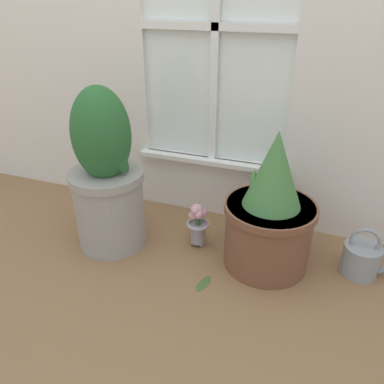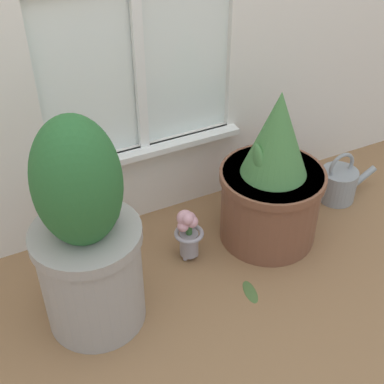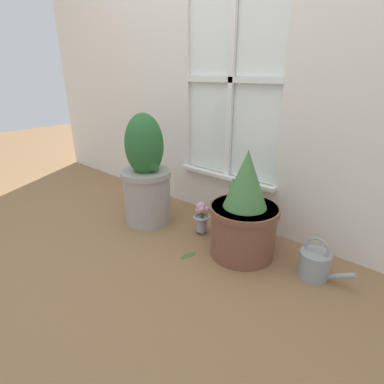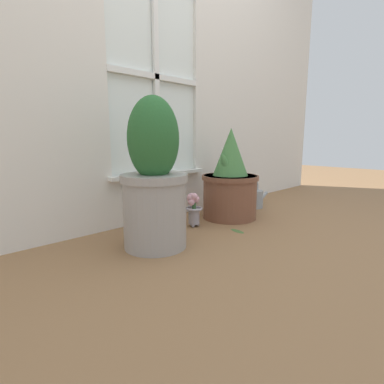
% 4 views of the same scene
% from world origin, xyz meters
% --- Properties ---
extents(ground_plane, '(10.00, 10.00, 0.00)m').
position_xyz_m(ground_plane, '(0.00, 0.00, 0.00)').
color(ground_plane, olive).
extents(potted_plant_left, '(0.35, 0.35, 0.77)m').
position_xyz_m(potted_plant_left, '(-0.37, 0.13, 0.35)').
color(potted_plant_left, '#9E9993').
rests_on(potted_plant_left, ground_plane).
extents(potted_plant_right, '(0.40, 0.40, 0.64)m').
position_xyz_m(potted_plant_right, '(0.37, 0.22, 0.26)').
color(potted_plant_right, brown).
rests_on(potted_plant_right, ground_plane).
extents(flower_vase, '(0.11, 0.11, 0.22)m').
position_xyz_m(flower_vase, '(0.03, 0.25, 0.13)').
color(flower_vase, '#99939E').
rests_on(flower_vase, ground_plane).
extents(watering_can, '(0.28, 0.16, 0.23)m').
position_xyz_m(watering_can, '(0.78, 0.29, 0.08)').
color(watering_can, gray).
rests_on(watering_can, ground_plane).
extents(fallen_leaf, '(0.07, 0.12, 0.01)m').
position_xyz_m(fallen_leaf, '(0.15, -0.02, 0.00)').
color(fallen_leaf, '#476633').
rests_on(fallen_leaf, ground_plane).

